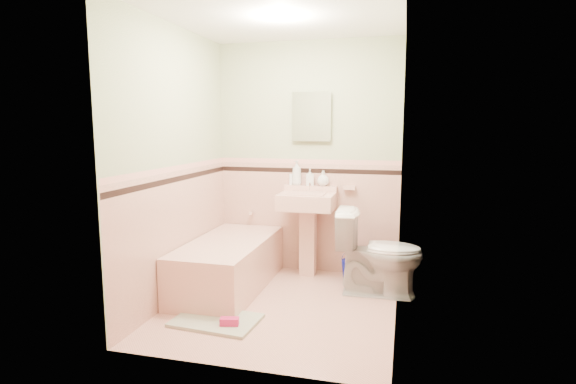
% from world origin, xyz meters
% --- Properties ---
extents(floor, '(2.20, 2.20, 0.00)m').
position_xyz_m(floor, '(0.00, 0.00, 0.00)').
color(floor, '#DFA592').
rests_on(floor, ground).
extents(ceiling, '(2.20, 2.20, 0.00)m').
position_xyz_m(ceiling, '(0.00, 0.00, 2.50)').
color(ceiling, white).
rests_on(ceiling, ground).
extents(wall_back, '(2.50, 0.00, 2.50)m').
position_xyz_m(wall_back, '(0.00, 1.10, 1.25)').
color(wall_back, beige).
rests_on(wall_back, ground).
extents(wall_front, '(2.50, 0.00, 2.50)m').
position_xyz_m(wall_front, '(0.00, -1.10, 1.25)').
color(wall_front, beige).
rests_on(wall_front, ground).
extents(wall_left, '(0.00, 2.50, 2.50)m').
position_xyz_m(wall_left, '(-1.00, 0.00, 1.25)').
color(wall_left, beige).
rests_on(wall_left, ground).
extents(wall_right, '(0.00, 2.50, 2.50)m').
position_xyz_m(wall_right, '(1.00, 0.00, 1.25)').
color(wall_right, beige).
rests_on(wall_right, ground).
extents(wainscot_back, '(2.00, 0.00, 2.00)m').
position_xyz_m(wainscot_back, '(0.00, 1.09, 0.60)').
color(wainscot_back, '#E1AA97').
rests_on(wainscot_back, ground).
extents(wainscot_front, '(2.00, 0.00, 2.00)m').
position_xyz_m(wainscot_front, '(0.00, -1.09, 0.60)').
color(wainscot_front, '#E1AA97').
rests_on(wainscot_front, ground).
extents(wainscot_left, '(0.00, 2.20, 2.20)m').
position_xyz_m(wainscot_left, '(-0.99, 0.00, 0.60)').
color(wainscot_left, '#E1AA97').
rests_on(wainscot_left, ground).
extents(wainscot_right, '(0.00, 2.20, 2.20)m').
position_xyz_m(wainscot_right, '(0.99, 0.00, 0.60)').
color(wainscot_right, '#E1AA97').
rests_on(wainscot_right, ground).
extents(accent_back, '(2.00, 0.00, 2.00)m').
position_xyz_m(accent_back, '(0.00, 1.08, 1.12)').
color(accent_back, black).
rests_on(accent_back, ground).
extents(accent_front, '(2.00, 0.00, 2.00)m').
position_xyz_m(accent_front, '(0.00, -1.08, 1.12)').
color(accent_front, black).
rests_on(accent_front, ground).
extents(accent_left, '(0.00, 2.20, 2.20)m').
position_xyz_m(accent_left, '(-0.98, 0.00, 1.12)').
color(accent_left, black).
rests_on(accent_left, ground).
extents(accent_right, '(0.00, 2.20, 2.20)m').
position_xyz_m(accent_right, '(0.98, 0.00, 1.12)').
color(accent_right, black).
rests_on(accent_right, ground).
extents(cap_back, '(2.00, 0.00, 2.00)m').
position_xyz_m(cap_back, '(0.00, 1.08, 1.22)').
color(cap_back, '#DF9A8C').
rests_on(cap_back, ground).
extents(cap_front, '(2.00, 0.00, 2.00)m').
position_xyz_m(cap_front, '(0.00, -1.08, 1.22)').
color(cap_front, '#DF9A8C').
rests_on(cap_front, ground).
extents(cap_left, '(0.00, 2.20, 2.20)m').
position_xyz_m(cap_left, '(-0.98, 0.00, 1.22)').
color(cap_left, '#DF9A8C').
rests_on(cap_left, ground).
extents(cap_right, '(0.00, 2.20, 2.20)m').
position_xyz_m(cap_right, '(0.98, 0.00, 1.22)').
color(cap_right, '#DF9A8C').
rests_on(cap_right, ground).
extents(bathtub, '(0.70, 1.50, 0.45)m').
position_xyz_m(bathtub, '(-0.63, 0.33, 0.23)').
color(bathtub, '#DAA593').
rests_on(bathtub, floor).
extents(tub_faucet, '(0.04, 0.12, 0.04)m').
position_xyz_m(tub_faucet, '(-0.63, 1.05, 0.63)').
color(tub_faucet, silver).
rests_on(tub_faucet, wall_back).
extents(sink, '(0.57, 0.48, 0.90)m').
position_xyz_m(sink, '(0.05, 0.86, 0.45)').
color(sink, '#DAA593').
rests_on(sink, floor).
extents(sink_faucet, '(0.02, 0.02, 0.10)m').
position_xyz_m(sink_faucet, '(0.05, 1.00, 0.95)').
color(sink_faucet, silver).
rests_on(sink_faucet, sink).
extents(medicine_cabinet, '(0.37, 0.04, 0.46)m').
position_xyz_m(medicine_cabinet, '(0.05, 1.07, 1.70)').
color(medicine_cabinet, white).
rests_on(medicine_cabinet, wall_back).
extents(soap_dish, '(0.12, 0.07, 0.04)m').
position_xyz_m(soap_dish, '(0.47, 1.06, 0.95)').
color(soap_dish, '#DAA593').
rests_on(soap_dish, wall_back).
extents(soap_bottle_left, '(0.14, 0.14, 0.27)m').
position_xyz_m(soap_bottle_left, '(-0.11, 1.04, 1.10)').
color(soap_bottle_left, '#B2B2B2').
rests_on(soap_bottle_left, sink).
extents(soap_bottle_mid, '(0.10, 0.10, 0.18)m').
position_xyz_m(soap_bottle_mid, '(0.04, 1.04, 1.05)').
color(soap_bottle_mid, '#B2B2B2').
rests_on(soap_bottle_mid, sink).
extents(soap_bottle_right, '(0.14, 0.14, 0.16)m').
position_xyz_m(soap_bottle_right, '(0.19, 1.04, 1.05)').
color(soap_bottle_right, '#B2B2B2').
rests_on(soap_bottle_right, sink).
extents(tube, '(0.05, 0.05, 0.12)m').
position_xyz_m(tube, '(-0.17, 1.04, 1.02)').
color(tube, white).
rests_on(tube, sink).
extents(toilet, '(0.81, 0.47, 0.82)m').
position_xyz_m(toilet, '(0.82, 0.52, 0.41)').
color(toilet, white).
rests_on(toilet, floor).
extents(bucket, '(0.23, 0.23, 0.21)m').
position_xyz_m(bucket, '(0.53, 0.85, 0.11)').
color(bucket, '#071196').
rests_on(bucket, floor).
extents(bath_mat, '(0.72, 0.51, 0.03)m').
position_xyz_m(bath_mat, '(-0.43, -0.46, 0.01)').
color(bath_mat, gray).
rests_on(bath_mat, floor).
extents(shoe, '(0.16, 0.10, 0.06)m').
position_xyz_m(shoe, '(-0.28, -0.54, 0.06)').
color(shoe, '#BF1E59').
rests_on(shoe, bath_mat).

